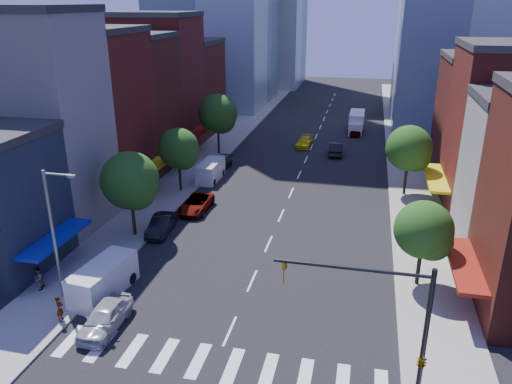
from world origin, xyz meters
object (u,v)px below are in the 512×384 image
(cargo_van_near, at_px, (102,280))
(cargo_van_far, at_px, (210,171))
(parked_car_third, at_px, (196,204))
(pedestrian_far, at_px, (38,278))
(traffic_car_oncoming, at_px, (336,149))
(box_truck, at_px, (356,123))
(taxi, at_px, (304,142))
(parked_car_rear, at_px, (220,164))
(traffic_car_far, at_px, (354,130))
(parked_car_second, at_px, (161,225))
(parked_car_front, at_px, (105,317))
(pedestrian_near, at_px, (60,309))

(cargo_van_near, relative_size, cargo_van_far, 1.13)
(parked_car_third, xyz_separation_m, pedestrian_far, (-5.89, -15.87, 0.29))
(cargo_van_near, xyz_separation_m, traffic_car_oncoming, (13.03, 37.12, -0.33))
(cargo_van_near, bearing_deg, box_truck, 80.10)
(cargo_van_near, height_order, taxi, cargo_van_near)
(parked_car_rear, height_order, cargo_van_near, cargo_van_near)
(parked_car_third, relative_size, taxi, 1.12)
(traffic_car_far, xyz_separation_m, pedestrian_far, (-19.51, -48.71, 0.28))
(parked_car_second, bearing_deg, parked_car_third, 71.07)
(parked_car_front, height_order, traffic_car_oncoming, parked_car_front)
(parked_car_rear, xyz_separation_m, cargo_van_far, (-0.00, -3.75, 0.37))
(cargo_van_near, relative_size, pedestrian_near, 3.26)
(parked_car_second, xyz_separation_m, pedestrian_near, (-1.00, -13.56, 0.26))
(parked_car_rear, height_order, box_truck, box_truck)
(parked_car_front, distance_m, parked_car_second, 13.61)
(parked_car_third, relative_size, pedestrian_far, 3.02)
(parked_car_third, height_order, parked_car_rear, parked_car_third)
(parked_car_second, bearing_deg, traffic_car_oncoming, 59.68)
(parked_car_front, height_order, traffic_car_far, parked_car_front)
(taxi, distance_m, box_truck, 12.33)
(parked_car_front, xyz_separation_m, parked_car_third, (-0.66, 18.69, -0.10))
(taxi, relative_size, traffic_car_oncoming, 0.94)
(parked_car_second, bearing_deg, parked_car_front, -86.15)
(taxi, relative_size, traffic_car_far, 1.08)
(parked_car_third, distance_m, pedestrian_far, 16.93)
(cargo_van_far, distance_m, taxi, 18.10)
(parked_car_second, height_order, traffic_car_far, parked_car_second)
(traffic_car_far, xyz_separation_m, box_truck, (0.17, 2.23, 0.65))
(parked_car_third, height_order, cargo_van_near, cargo_van_near)
(taxi, relative_size, pedestrian_near, 2.66)
(box_truck, bearing_deg, parked_car_front, -103.23)
(parked_car_front, distance_m, parked_car_third, 18.70)
(traffic_car_far, bearing_deg, box_truck, -100.64)
(cargo_van_near, distance_m, cargo_van_far, 24.06)
(parked_car_second, xyz_separation_m, traffic_car_oncoming, (13.01, 27.01, 0.06))
(parked_car_second, bearing_deg, traffic_car_far, 63.95)
(traffic_car_oncoming, height_order, traffic_car_far, traffic_car_oncoming)
(cargo_van_far, xyz_separation_m, pedestrian_near, (-1.00, -27.51, -0.03))
(parked_car_front, height_order, parked_car_second, parked_car_front)
(traffic_car_oncoming, bearing_deg, cargo_van_near, 68.08)
(traffic_car_oncoming, bearing_deg, traffic_car_far, -102.56)
(parked_car_second, xyz_separation_m, traffic_car_far, (14.96, 38.07, -0.03))
(parked_car_third, relative_size, parked_car_rear, 1.10)
(parked_car_rear, bearing_deg, box_truck, 62.59)
(taxi, xyz_separation_m, traffic_car_oncoming, (4.51, -2.91, 0.14))
(traffic_car_oncoming, height_order, pedestrian_far, pedestrian_far)
(parked_car_second, xyz_separation_m, box_truck, (15.12, 40.30, 0.62))
(traffic_car_oncoming, bearing_deg, box_truck, -101.62)
(parked_car_second, relative_size, cargo_van_near, 0.81)
(parked_car_second, xyz_separation_m, taxi, (8.50, 29.92, -0.08))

